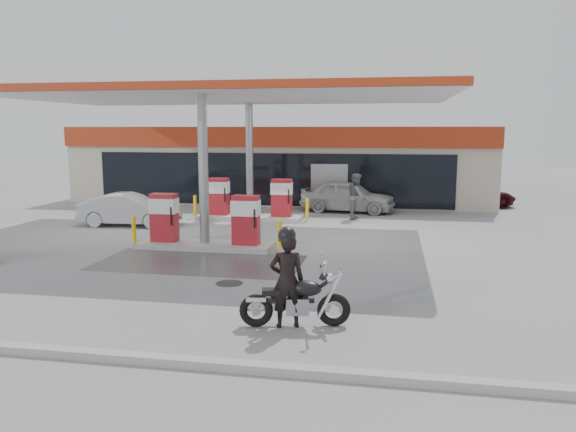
# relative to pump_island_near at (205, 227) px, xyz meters

# --- Properties ---
(ground) EXTENTS (90.00, 90.00, 0.00)m
(ground) POSITION_rel_pump_island_near_xyz_m (0.00, -2.00, -0.71)
(ground) COLOR gray
(ground) RESTS_ON ground
(wet_patch) EXTENTS (6.00, 3.00, 0.00)m
(wet_patch) POSITION_rel_pump_island_near_xyz_m (0.50, -2.00, -0.71)
(wet_patch) COLOR #4C4C4F
(wet_patch) RESTS_ON ground
(drain_cover) EXTENTS (0.70, 0.70, 0.01)m
(drain_cover) POSITION_rel_pump_island_near_xyz_m (2.00, -4.00, -0.71)
(drain_cover) COLOR #38383A
(drain_cover) RESTS_ON ground
(kerb) EXTENTS (28.00, 0.25, 0.15)m
(kerb) POSITION_rel_pump_island_near_xyz_m (0.00, -9.00, -0.64)
(kerb) COLOR gray
(kerb) RESTS_ON ground
(store_building) EXTENTS (22.00, 8.22, 4.00)m
(store_building) POSITION_rel_pump_island_near_xyz_m (0.01, 13.94, 1.30)
(store_building) COLOR #BBB19D
(store_building) RESTS_ON ground
(canopy) EXTENTS (16.00, 10.02, 5.51)m
(canopy) POSITION_rel_pump_island_near_xyz_m (0.00, 3.00, 4.56)
(canopy) COLOR silver
(canopy) RESTS_ON ground
(pump_island_near) EXTENTS (5.14, 1.30, 1.78)m
(pump_island_near) POSITION_rel_pump_island_near_xyz_m (0.00, 0.00, 0.00)
(pump_island_near) COLOR #9E9E99
(pump_island_near) RESTS_ON ground
(pump_island_far) EXTENTS (5.14, 1.30, 1.78)m
(pump_island_far) POSITION_rel_pump_island_near_xyz_m (0.00, 6.00, 0.00)
(pump_island_far) COLOR #9E9E99
(pump_island_far) RESTS_ON ground
(main_motorcycle) EXTENTS (2.20, 0.84, 1.14)m
(main_motorcycle) POSITION_rel_pump_island_near_xyz_m (4.22, -6.78, -0.21)
(main_motorcycle) COLOR black
(main_motorcycle) RESTS_ON ground
(biker_main) EXTENTS (0.80, 0.65, 1.89)m
(biker_main) POSITION_rel_pump_island_near_xyz_m (4.03, -6.82, 0.24)
(biker_main) COLOR black
(biker_main) RESTS_ON ground
(sedan_white) EXTENTS (4.66, 2.46, 1.51)m
(sedan_white) POSITION_rel_pump_island_near_xyz_m (3.99, 9.04, 0.04)
(sedan_white) COLOR silver
(sedan_white) RESTS_ON ground
(attendant) EXTENTS (0.82, 1.02, 2.00)m
(attendant) POSITION_rel_pump_island_near_xyz_m (4.52, 7.00, 0.29)
(attendant) COLOR #555559
(attendant) RESTS_ON ground
(hatchback_silver) EXTENTS (4.07, 1.59, 1.32)m
(hatchback_silver) POSITION_rel_pump_island_near_xyz_m (-4.42, 3.60, -0.05)
(hatchback_silver) COLOR #A4A8AC
(hatchback_silver) RESTS_ON ground
(parked_car_left) EXTENTS (4.92, 3.27, 1.32)m
(parked_car_left) POSITION_rel_pump_island_near_xyz_m (-8.48, 12.00, -0.05)
(parked_car_left) COLOR #B2B3BA
(parked_car_left) RESTS_ON ground
(parked_car_right) EXTENTS (4.69, 3.15, 1.19)m
(parked_car_right) POSITION_rel_pump_island_near_xyz_m (10.00, 12.00, -0.11)
(parked_car_right) COLOR #4B1019
(parked_car_right) RESTS_ON ground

